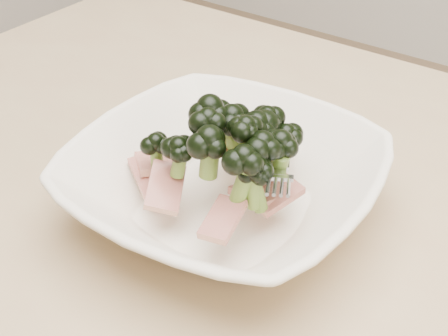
# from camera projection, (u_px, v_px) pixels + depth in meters

# --- Properties ---
(dining_table) EXTENTS (1.20, 0.80, 0.75)m
(dining_table) POSITION_uv_depth(u_px,v_px,m) (305.00, 331.00, 0.59)
(dining_table) COLOR tan
(dining_table) RESTS_ON ground
(broccoli_dish) EXTENTS (0.28, 0.28, 0.11)m
(broccoli_dish) POSITION_uv_depth(u_px,v_px,m) (226.00, 177.00, 0.56)
(broccoli_dish) COLOR white
(broccoli_dish) RESTS_ON dining_table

